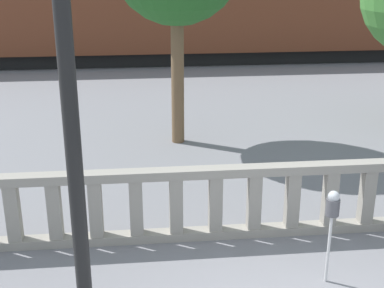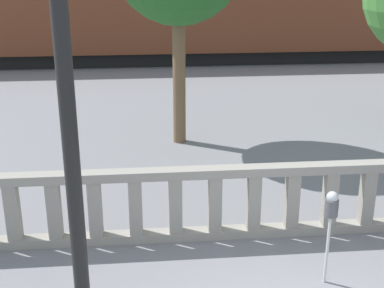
% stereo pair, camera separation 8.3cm
% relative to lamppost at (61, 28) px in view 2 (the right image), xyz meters
% --- Properties ---
extents(balustrade, '(12.14, 0.24, 1.18)m').
position_rel_lamppost_xyz_m(balustrade, '(2.46, 1.85, -2.95)').
color(balustrade, gray).
rests_on(balustrade, ground).
extents(lamppost, '(0.40, 0.40, 6.96)m').
position_rel_lamppost_xyz_m(lamppost, '(0.00, 0.00, 0.00)').
color(lamppost, black).
rests_on(lamppost, ground).
extents(parking_meter, '(0.18, 0.18, 1.36)m').
position_rel_lamppost_xyz_m(parking_meter, '(3.19, 0.50, -2.45)').
color(parking_meter, silver).
rests_on(parking_meter, ground).
extents(train_near, '(24.80, 3.04, 4.45)m').
position_rel_lamppost_xyz_m(train_near, '(5.15, 16.29, -1.52)').
color(train_near, black).
rests_on(train_near, ground).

